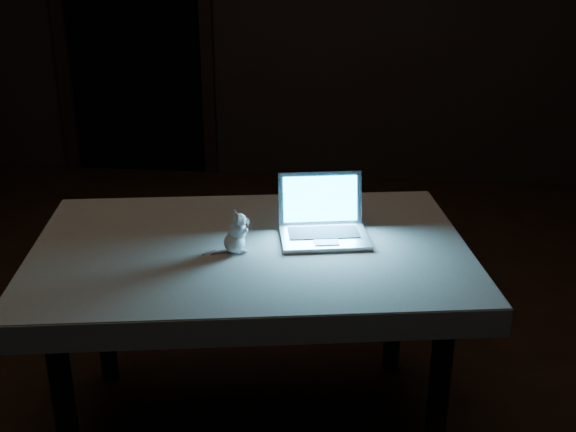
# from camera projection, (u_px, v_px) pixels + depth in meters

# --- Properties ---
(floor) EXTENTS (5.00, 5.00, 0.00)m
(floor) POSITION_uv_depth(u_px,v_px,m) (237.00, 392.00, 2.64)
(floor) COLOR black
(floor) RESTS_ON ground
(doorway) EXTENTS (1.06, 0.36, 2.13)m
(doorway) POSITION_uv_depth(u_px,v_px,m) (132.00, 12.00, 4.66)
(doorway) COLOR black
(doorway) RESTS_ON back_wall
(table) EXTENTS (1.36, 1.00, 0.67)m
(table) POSITION_uv_depth(u_px,v_px,m) (252.00, 340.00, 2.34)
(table) COLOR black
(table) RESTS_ON floor
(tablecloth) EXTENTS (1.33, 0.89, 0.08)m
(tablecloth) POSITION_uv_depth(u_px,v_px,m) (253.00, 254.00, 2.24)
(tablecloth) COLOR #BEB1A0
(tablecloth) RESTS_ON table
(laptop) EXTENTS (0.31, 0.28, 0.18)m
(laptop) POSITION_uv_depth(u_px,v_px,m) (325.00, 213.00, 2.21)
(laptop) COLOR #B7B7BB
(laptop) RESTS_ON tablecloth
(plush_mouse) EXTENTS (0.10, 0.10, 0.13)m
(plush_mouse) POSITION_uv_depth(u_px,v_px,m) (234.00, 232.00, 2.14)
(plush_mouse) COLOR white
(plush_mouse) RESTS_ON tablecloth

